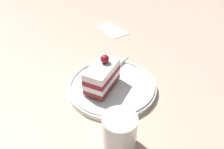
# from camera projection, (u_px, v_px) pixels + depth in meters

# --- Properties ---
(ground_plane) EXTENTS (2.40, 2.40, 0.00)m
(ground_plane) POSITION_uv_depth(u_px,v_px,m) (117.00, 88.00, 0.62)
(ground_plane) COLOR tan
(dessert_plate) EXTENTS (0.24, 0.24, 0.02)m
(dessert_plate) POSITION_uv_depth(u_px,v_px,m) (112.00, 86.00, 0.61)
(dessert_plate) COLOR white
(dessert_plate) RESTS_ON ground_plane
(cake_slice) EXTENTS (0.11, 0.06, 0.09)m
(cake_slice) POSITION_uv_depth(u_px,v_px,m) (102.00, 76.00, 0.58)
(cake_slice) COLOR maroon
(cake_slice) RESTS_ON dessert_plate
(fork) EXTENTS (0.12, 0.03, 0.00)m
(fork) POSITION_uv_depth(u_px,v_px,m) (116.00, 67.00, 0.66)
(fork) COLOR silver
(fork) RESTS_ON dessert_plate
(drink_glass_near) EXTENTS (0.07, 0.07, 0.08)m
(drink_glass_near) POSITION_uv_depth(u_px,v_px,m) (120.00, 133.00, 0.45)
(drink_glass_near) COLOR white
(drink_glass_near) RESTS_ON ground_plane
(folded_napkin) EXTENTS (0.13, 0.15, 0.00)m
(folded_napkin) POSITION_uv_depth(u_px,v_px,m) (112.00, 30.00, 0.89)
(folded_napkin) COLOR white
(folded_napkin) RESTS_ON ground_plane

